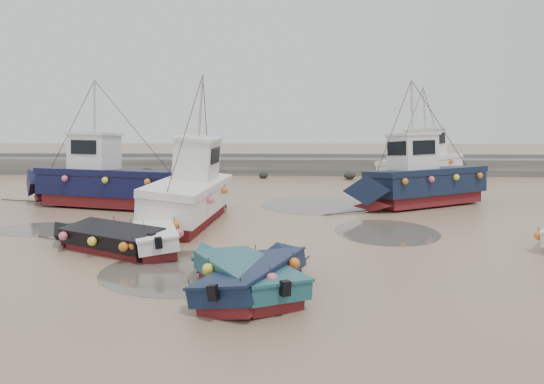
{
  "coord_description": "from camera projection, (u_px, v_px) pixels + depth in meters",
  "views": [
    {
      "loc": [
        0.9,
        -17.62,
        4.74
      ],
      "look_at": [
        0.19,
        4.09,
        1.4
      ],
      "focal_mm": 35.0,
      "sensor_mm": 36.0,
      "label": 1
    }
  ],
  "objects": [
    {
      "name": "ground",
      "position": [
        263.0,
        250.0,
        18.16
      ],
      "size": [
        120.0,
        120.0,
        0.0
      ],
      "primitive_type": "plane",
      "color": "tan",
      "rests_on": "ground"
    },
    {
      "name": "seawall",
      "position": [
        278.0,
        166.0,
        39.78
      ],
      "size": [
        60.0,
        4.92,
        1.5
      ],
      "color": "slate",
      "rests_on": "ground"
    },
    {
      "name": "puddle_a",
      "position": [
        188.0,
        271.0,
        15.79
      ],
      "size": [
        5.27,
        5.27,
        0.01
      ],
      "primitive_type": "cylinder",
      "color": "#554F43",
      "rests_on": "ground"
    },
    {
      "name": "puddle_b",
      "position": [
        386.0,
        232.0,
        20.94
      ],
      "size": [
        4.11,
        4.11,
        0.01
      ],
      "primitive_type": "cylinder",
      "color": "#554F43",
      "rests_on": "ground"
    },
    {
      "name": "puddle_c",
      "position": [
        46.0,
        229.0,
        21.36
      ],
      "size": [
        4.28,
        4.28,
        0.01
      ],
      "primitive_type": "cylinder",
      "color": "#554F43",
      "rests_on": "ground"
    },
    {
      "name": "puddle_d",
      "position": [
        318.0,
        205.0,
        26.92
      ],
      "size": [
        5.93,
        5.93,
        0.01
      ],
      "primitive_type": "cylinder",
      "color": "#554F43",
      "rests_on": "ground"
    },
    {
      "name": "dinghy_0",
      "position": [
        156.0,
        233.0,
        18.39
      ],
      "size": [
        2.52,
        5.65,
        1.43
      ],
      "rotation": [
        0.0,
        0.0,
        0.31
      ],
      "color": "maroon",
      "rests_on": "ground"
    },
    {
      "name": "dinghy_1",
      "position": [
        261.0,
        273.0,
        13.86
      ],
      "size": [
        3.24,
        5.79,
        1.43
      ],
      "rotation": [
        0.0,
        0.0,
        -0.39
      ],
      "color": "maroon",
      "rests_on": "ground"
    },
    {
      "name": "dinghy_2",
      "position": [
        241.0,
        270.0,
        14.04
      ],
      "size": [
        3.77,
        5.44,
        1.43
      ],
      "rotation": [
        0.0,
        0.0,
        0.55
      ],
      "color": "maroon",
      "rests_on": "ground"
    },
    {
      "name": "dinghy_4",
      "position": [
        105.0,
        235.0,
        18.09
      ],
      "size": [
        5.47,
        3.5,
        1.43
      ],
      "rotation": [
        0.0,
        0.0,
        1.07
      ],
      "color": "maroon",
      "rests_on": "ground"
    },
    {
      "name": "cabin_boat_0",
      "position": [
        99.0,
        180.0,
        26.35
      ],
      "size": [
        10.23,
        4.52,
        6.22
      ],
      "rotation": [
        0.0,
        0.0,
        1.32
      ],
      "color": "maroon",
      "rests_on": "ground"
    },
    {
      "name": "cabin_boat_1",
      "position": [
        191.0,
        191.0,
        22.65
      ],
      "size": [
        3.14,
        9.65,
        6.22
      ],
      "rotation": [
        0.0,
        0.0,
        -0.1
      ],
      "color": "maroon",
      "rests_on": "ground"
    },
    {
      "name": "cabin_boat_2",
      "position": [
        418.0,
        179.0,
        26.33
      ],
      "size": [
        8.7,
        5.63,
        6.22
      ],
      "rotation": [
        0.0,
        0.0,
        2.08
      ],
      "color": "maroon",
      "rests_on": "ground"
    },
    {
      "name": "cabin_boat_3",
      "position": [
        428.0,
        164.0,
        33.89
      ],
      "size": [
        7.33,
        7.96,
        6.22
      ],
      "rotation": [
        0.0,
        0.0,
        -0.73
      ],
      "color": "maroon",
      "rests_on": "ground"
    },
    {
      "name": "person",
      "position": [
        223.0,
        208.0,
        26.04
      ],
      "size": [
        0.63,
        0.44,
        1.66
      ],
      "primitive_type": "imported",
      "rotation": [
        0.0,
        0.0,
        3.21
      ],
      "color": "#151D33",
      "rests_on": "ground"
    }
  ]
}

